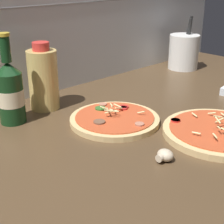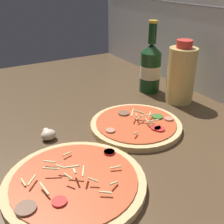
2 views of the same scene
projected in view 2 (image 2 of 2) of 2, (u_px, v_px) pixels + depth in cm
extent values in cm
cube|color=#4C3823|center=(109.00, 165.00, 61.34)|extent=(160.00, 90.00, 2.50)
cylinder|color=tan|center=(75.00, 184.00, 52.81)|extent=(26.93, 26.93, 1.58)
cylinder|color=#C14C28|center=(75.00, 180.00, 52.40)|extent=(23.70, 23.70, 0.30)
cylinder|color=brown|center=(26.00, 208.00, 45.56)|extent=(3.54, 3.54, 0.40)
cylinder|color=red|center=(108.00, 153.00, 59.73)|extent=(2.43, 2.43, 0.40)
cylinder|color=#336628|center=(109.00, 152.00, 59.90)|extent=(2.37, 2.37, 0.40)
cylinder|color=red|center=(59.00, 202.00, 46.87)|extent=(2.62, 2.62, 0.40)
cylinder|color=beige|center=(83.00, 171.00, 50.82)|extent=(2.22, 1.55, 0.87)
cylinder|color=beige|center=(72.00, 167.00, 51.88)|extent=(1.80, 2.50, 0.86)
cylinder|color=beige|center=(115.00, 167.00, 54.46)|extent=(1.02, 2.16, 0.59)
cylinder|color=beige|center=(61.00, 167.00, 53.10)|extent=(1.70, 1.73, 0.77)
cylinder|color=beige|center=(51.00, 169.00, 52.55)|extent=(1.83, 2.93, 0.63)
cylinder|color=beige|center=(68.00, 176.00, 50.22)|extent=(1.91, 1.23, 0.83)
cylinder|color=beige|center=(114.00, 183.00, 50.12)|extent=(0.99, 2.07, 0.99)
cylinder|color=beige|center=(67.00, 154.00, 58.43)|extent=(0.86, 2.11, 0.49)
cylinder|color=beige|center=(93.00, 180.00, 50.25)|extent=(1.51, 1.65, 0.86)
cylinder|color=beige|center=(105.00, 192.00, 48.03)|extent=(1.54, 1.97, 0.47)
cylinder|color=beige|center=(32.00, 180.00, 50.67)|extent=(2.42, 2.32, 0.37)
cylinder|color=beige|center=(50.00, 162.00, 55.49)|extent=(1.79, 2.12, 0.40)
cylinder|color=beige|center=(74.00, 170.00, 51.38)|extent=(2.78, 0.88, 0.74)
cylinder|color=beige|center=(23.00, 182.00, 50.87)|extent=(2.01, 0.60, 0.75)
cylinder|color=beige|center=(44.00, 189.00, 48.63)|extent=(3.37, 0.83, 0.70)
cylinder|color=tan|center=(136.00, 125.00, 73.23)|extent=(23.66, 23.66, 1.43)
cylinder|color=#C14C28|center=(136.00, 122.00, 72.85)|extent=(20.82, 20.82, 0.30)
cylinder|color=#336628|center=(157.00, 117.00, 75.05)|extent=(2.97, 2.97, 0.40)
cylinder|color=red|center=(160.00, 129.00, 69.07)|extent=(2.60, 2.60, 0.40)
cylinder|color=red|center=(156.00, 128.00, 69.56)|extent=(2.61, 2.61, 0.40)
cylinder|color=#B7755B|center=(110.00, 130.00, 68.44)|extent=(2.33, 2.33, 0.40)
cylinder|color=#B7755B|center=(169.00, 119.00, 73.92)|extent=(2.31, 2.31, 0.40)
cylinder|color=brown|center=(124.00, 113.00, 76.91)|extent=(3.02, 3.02, 0.40)
cylinder|color=beige|center=(132.00, 113.00, 73.11)|extent=(2.72, 2.44, 0.86)
cylinder|color=beige|center=(148.00, 115.00, 71.96)|extent=(1.05, 1.86, 0.57)
cylinder|color=beige|center=(140.00, 112.00, 72.13)|extent=(1.96, 2.02, 0.81)
cylinder|color=beige|center=(150.00, 114.00, 74.15)|extent=(1.70, 1.83, 0.99)
cylinder|color=beige|center=(148.00, 122.00, 70.73)|extent=(2.52, 0.49, 1.18)
cylinder|color=beige|center=(153.00, 121.00, 70.60)|extent=(0.72, 3.33, 0.43)
cylinder|color=beige|center=(136.00, 115.00, 73.51)|extent=(2.14, 1.65, 0.83)
cylinder|color=beige|center=(135.00, 133.00, 66.12)|extent=(1.24, 1.97, 0.99)
cylinder|color=beige|center=(138.00, 112.00, 73.49)|extent=(2.10, 2.53, 1.10)
cylinder|color=beige|center=(139.00, 118.00, 72.10)|extent=(1.17, 2.74, 0.48)
cylinder|color=#143819|center=(150.00, 72.00, 93.94)|extent=(6.78, 6.78, 13.31)
cone|color=#143819|center=(152.00, 48.00, 90.36)|extent=(6.78, 6.78, 2.88)
cylinder|color=#143819|center=(153.00, 33.00, 88.30)|extent=(2.58, 2.58, 6.41)
cylinder|color=gold|center=(153.00, 22.00, 86.70)|extent=(2.96, 2.96, 0.80)
cylinder|color=beige|center=(150.00, 71.00, 93.82)|extent=(6.85, 6.85, 4.26)
cylinder|color=#D6B766|center=(181.00, 76.00, 85.29)|extent=(8.48, 8.48, 16.92)
cylinder|color=red|center=(185.00, 44.00, 81.03)|extent=(4.66, 4.66, 2.31)
cylinder|color=beige|center=(47.00, 132.00, 68.97)|extent=(1.66, 1.66, 1.66)
ellipsoid|color=#C6B293|center=(49.00, 135.00, 67.83)|extent=(3.13, 3.68, 2.58)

